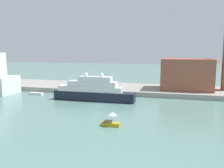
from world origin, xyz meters
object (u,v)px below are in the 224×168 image
Objects in this scene: harbor_building at (187,74)px; person_figure at (87,87)px; small_motorboat at (111,121)px; mooring_bollard at (120,90)px; large_yacht at (93,91)px; parked_car at (75,85)px; work_barge at (36,94)px.

harbor_building is 37.12m from person_figure.
small_motorboat is 4.83× the size of mooring_bollard.
mooring_bollard is at bearing -157.53° from harbor_building.
person_figure reaches higher than mooring_bollard.
parked_car is (-12.73, 14.96, -0.82)m from large_yacht.
person_figure is (16.42, 8.01, 2.07)m from work_barge.
mooring_bollard is at bearing -12.14° from parked_car.
work_barge is at bearing -134.26° from parked_car.
parked_car is at bearing 45.74° from work_barge.
work_barge is at bearing 169.87° from large_yacht.
large_yacht reaches higher than work_barge.
small_motorboat is at bearing -61.73° from person_figure.
parked_car is at bearing 130.39° from large_yacht.
large_yacht is 1.46× the size of harbor_building.
small_motorboat is 0.96× the size of parked_car.
work_barge is 55.18m from harbor_building.
mooring_bollard is (13.10, -1.29, -0.39)m from person_figure.
small_motorboat reaches higher than mooring_bollard.
large_yacht is at bearing -49.61° from parked_car.
small_motorboat is 47.45m from harbor_building.
person_figure is (5.90, -2.80, 0.20)m from parked_car.
work_barge is 1.17× the size of parked_car.
parked_car is (-25.20, 38.69, 1.07)m from small_motorboat.
person_figure reaches higher than small_motorboat.
large_yacht is 31.26× the size of mooring_bollard.
person_figure is at bearing 119.32° from large_yacht.
harbor_building is at bearing 12.77° from person_figure.
harbor_building is (16.59, 44.03, 6.08)m from small_motorboat.
mooring_bollard is at bearing 100.16° from small_motorboat.
work_barge is 30.32m from mooring_bollard.
work_barge is at bearing 142.02° from small_motorboat.
mooring_bollard is at bearing -5.63° from person_figure.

